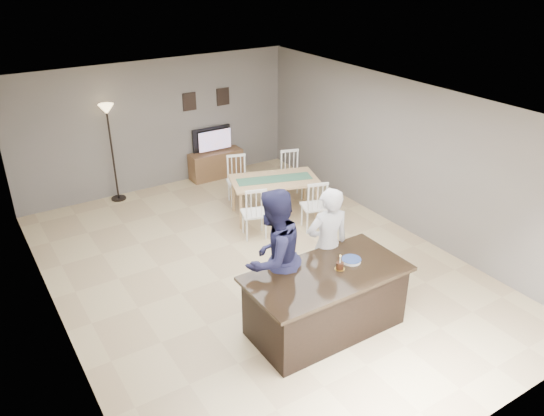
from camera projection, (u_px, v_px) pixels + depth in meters
floor at (257, 268)px, 8.62m from camera, size 8.00×8.00×0.00m
room_shell at (255, 172)px, 7.88m from camera, size 8.00×8.00×8.00m
kitchen_island at (326, 300)px, 7.06m from camera, size 2.15×1.10×0.90m
tv_console at (216, 164)px, 11.92m from camera, size 1.20×0.40×0.60m
television at (213, 140)px, 11.73m from camera, size 0.91×0.12×0.53m
tv_screen_glow at (215, 140)px, 11.66m from camera, size 0.78×0.00×0.78m
picture_frames at (206, 99)px, 11.41m from camera, size 1.10×0.02×0.38m
doorway at (105, 360)px, 4.88m from camera, size 0.00×2.10×2.65m
woman at (327, 246)px, 7.49m from camera, size 0.72×0.54×1.78m
man at (273, 258)px, 7.01m from camera, size 1.13×0.99×1.96m
birthday_cake at (340, 266)px, 6.91m from camera, size 0.14×0.14×0.21m
plate_stack at (351, 260)px, 7.08m from camera, size 0.26×0.26×0.04m
dining_table at (274, 185)px, 10.04m from camera, size 2.03×2.21×0.99m
floor_lamp at (109, 127)px, 10.30m from camera, size 0.30×0.30×2.00m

